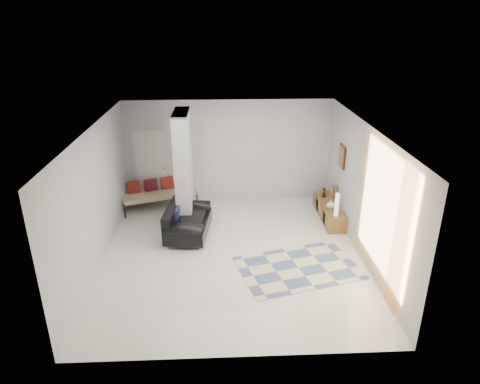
{
  "coord_description": "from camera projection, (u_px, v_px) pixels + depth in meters",
  "views": [
    {
      "loc": [
        -0.22,
        -8.04,
        4.84
      ],
      "look_at": [
        0.19,
        0.6,
        1.22
      ],
      "focal_mm": 32.0,
      "sensor_mm": 36.0,
      "label": 1
    }
  ],
  "objects": [
    {
      "name": "area_rug",
      "position": [
        298.0,
        268.0,
        8.8
      ],
      "size": [
        2.72,
        2.16,
        0.01
      ],
      "primitive_type": "cube",
      "rotation": [
        0.0,
        0.0,
        0.26
      ],
      "color": "beige",
      "rests_on": "floor"
    },
    {
      "name": "vase",
      "position": [
        331.0,
        204.0,
        10.53
      ],
      "size": [
        0.22,
        0.22,
        0.21
      ],
      "primitive_type": "imported",
      "rotation": [
        0.0,
        0.0,
        -0.12
      ],
      "color": "white",
      "rests_on": "media_console"
    },
    {
      "name": "wall_left",
      "position": [
        96.0,
        198.0,
        8.63
      ],
      "size": [
        0.0,
        6.0,
        6.0
      ],
      "primitive_type": "plane",
      "rotation": [
        1.57,
        0.0,
        1.57
      ],
      "color": "#B8BABD",
      "rests_on": "ground"
    },
    {
      "name": "bronze_figurine",
      "position": [
        324.0,
        192.0,
        11.18
      ],
      "size": [
        0.13,
        0.13,
        0.25
      ],
      "primitive_type": null,
      "rotation": [
        0.0,
        0.0,
        0.06
      ],
      "color": "black",
      "rests_on": "media_console"
    },
    {
      "name": "wall_back",
      "position": [
        229.0,
        152.0,
        11.51
      ],
      "size": [
        6.0,
        0.0,
        6.0
      ],
      "primitive_type": "plane",
      "rotation": [
        1.57,
        0.0,
        0.0
      ],
      "color": "#B8BABD",
      "rests_on": "ground"
    },
    {
      "name": "wall_art",
      "position": [
        342.0,
        156.0,
        10.34
      ],
      "size": [
        0.04,
        0.45,
        0.55
      ],
      "primitive_type": "cube",
      "color": "#39220F",
      "rests_on": "wall_right"
    },
    {
      "name": "ceiling",
      "position": [
        231.0,
        129.0,
        8.21
      ],
      "size": [
        6.0,
        6.0,
        0.0
      ],
      "primitive_type": "plane",
      "rotation": [
        3.14,
        0.0,
        0.0
      ],
      "color": "white",
      "rests_on": "wall_back"
    },
    {
      "name": "hallway_door",
      "position": [
        151.0,
        167.0,
        11.53
      ],
      "size": [
        0.85,
        0.06,
        2.04
      ],
      "primitive_type": "cube",
      "color": "silver",
      "rests_on": "floor"
    },
    {
      "name": "wall_front",
      "position": [
        238.0,
        280.0,
        5.98
      ],
      "size": [
        6.0,
        0.0,
        6.0
      ],
      "primitive_type": "plane",
      "rotation": [
        -1.57,
        0.0,
        0.0
      ],
      "color": "#B8BABD",
      "rests_on": "ground"
    },
    {
      "name": "wall_right",
      "position": [
        364.0,
        193.0,
        8.87
      ],
      "size": [
        0.0,
        6.0,
        6.0
      ],
      "primitive_type": "plane",
      "rotation": [
        1.57,
        0.0,
        -1.57
      ],
      "color": "#B8BABD",
      "rests_on": "ground"
    },
    {
      "name": "floor",
      "position": [
        232.0,
        255.0,
        9.29
      ],
      "size": [
        6.0,
        6.0,
        0.0
      ],
      "primitive_type": "plane",
      "color": "silver",
      "rests_on": "ground"
    },
    {
      "name": "media_console",
      "position": [
        329.0,
        210.0,
        10.89
      ],
      "size": [
        0.45,
        1.79,
        0.8
      ],
      "color": "brown",
      "rests_on": "floor"
    },
    {
      "name": "daybed",
      "position": [
        157.0,
        192.0,
        11.45
      ],
      "size": [
        2.09,
        1.38,
        0.77
      ],
      "rotation": [
        0.0,
        0.0,
        0.31
      ],
      "color": "black",
      "rests_on": "floor"
    },
    {
      "name": "cylinder_lamp",
      "position": [
        337.0,
        205.0,
        10.07
      ],
      "size": [
        0.1,
        0.1,
        0.56
      ],
      "primitive_type": "cylinder",
      "color": "silver",
      "rests_on": "media_console"
    },
    {
      "name": "loveseat",
      "position": [
        186.0,
        221.0,
        9.97
      ],
      "size": [
        1.08,
        1.64,
        0.76
      ],
      "rotation": [
        0.0,
        0.0,
        -0.12
      ],
      "color": "silver",
      "rests_on": "floor"
    },
    {
      "name": "curtain",
      "position": [
        380.0,
        215.0,
        7.78
      ],
      "size": [
        0.0,
        2.55,
        2.55
      ],
      "primitive_type": "plane",
      "rotation": [
        1.57,
        0.0,
        1.57
      ],
      "color": "#FFA943",
      "rests_on": "wall_right"
    },
    {
      "name": "partition_column",
      "position": [
        184.0,
        170.0,
        10.17
      ],
      "size": [
        0.35,
        1.2,
        2.8
      ],
      "primitive_type": "cube",
      "color": "#999DA0",
      "rests_on": "floor"
    }
  ]
}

